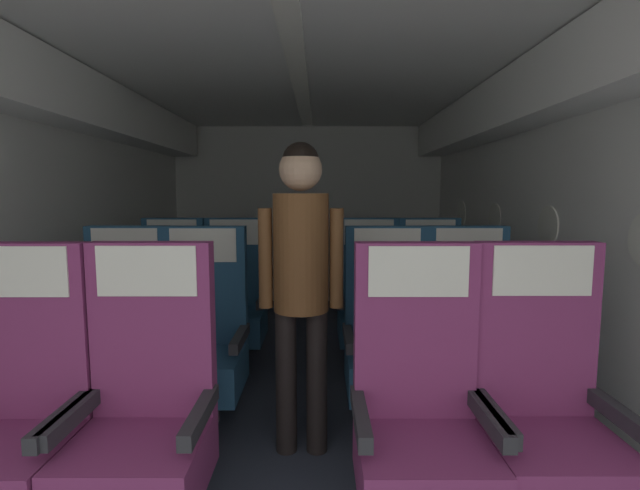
{
  "coord_description": "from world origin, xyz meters",
  "views": [
    {
      "loc": [
        0.15,
        -0.23,
        1.35
      ],
      "look_at": [
        0.14,
        2.68,
        1.03
      ],
      "focal_mm": 25.67,
      "sensor_mm": 36.0,
      "label": 1
    }
  ],
  "objects_px": {
    "flight_attendant": "(302,265)",
    "seat_b_right_window": "(389,343)",
    "seat_c_right_window": "(370,305)",
    "seat_b_left_aisle": "(203,343)",
    "seat_a_left_aisle": "(145,420)",
    "seat_b_left_window": "(124,342)",
    "seat_a_right_window": "(421,421)",
    "seat_c_left_aisle": "(235,305)",
    "seat_a_right_aisle": "(546,419)",
    "seat_c_right_aisle": "(432,305)",
    "seat_a_left_window": "(15,422)",
    "seat_c_left_window": "(172,305)",
    "seat_b_right_aisle": "(471,343)"
  },
  "relations": [
    {
      "from": "seat_c_left_window",
      "to": "seat_c_right_window",
      "type": "xyz_separation_m",
      "value": [
        1.57,
        0.01,
        0.0
      ]
    },
    {
      "from": "seat_a_left_aisle",
      "to": "seat_b_left_aisle",
      "type": "relative_size",
      "value": 1.0
    },
    {
      "from": "seat_b_right_aisle",
      "to": "seat_a_left_aisle",
      "type": "bearing_deg",
      "value": -149.39
    },
    {
      "from": "seat_c_right_window",
      "to": "seat_b_left_aisle",
      "type": "bearing_deg",
      "value": -138.91
    },
    {
      "from": "seat_b_right_aisle",
      "to": "seat_b_left_aisle",
      "type": "bearing_deg",
      "value": -179.44
    },
    {
      "from": "flight_attendant",
      "to": "seat_a_left_aisle",
      "type": "bearing_deg",
      "value": -142.1
    },
    {
      "from": "seat_a_left_window",
      "to": "seat_c_left_aisle",
      "type": "distance_m",
      "value": 1.93
    },
    {
      "from": "seat_b_right_window",
      "to": "seat_a_right_window",
      "type": "bearing_deg",
      "value": -90.84
    },
    {
      "from": "seat_c_left_window",
      "to": "seat_c_right_aisle",
      "type": "xyz_separation_m",
      "value": [
        2.05,
        -0.01,
        0.0
      ]
    },
    {
      "from": "seat_b_left_window",
      "to": "flight_attendant",
      "type": "height_order",
      "value": "flight_attendant"
    },
    {
      "from": "seat_a_left_window",
      "to": "seat_c_left_aisle",
      "type": "height_order",
      "value": "same"
    },
    {
      "from": "seat_a_right_window",
      "to": "seat_b_right_aisle",
      "type": "xyz_separation_m",
      "value": [
        0.5,
        0.94,
        0.0
      ]
    },
    {
      "from": "seat_b_right_aisle",
      "to": "seat_c_right_window",
      "type": "xyz_separation_m",
      "value": [
        -0.5,
        0.93,
        0.0
      ]
    },
    {
      "from": "seat_c_left_aisle",
      "to": "seat_c_right_aisle",
      "type": "height_order",
      "value": "same"
    },
    {
      "from": "seat_a_right_window",
      "to": "seat_c_left_window",
      "type": "bearing_deg",
      "value": 130.04
    },
    {
      "from": "seat_a_right_window",
      "to": "seat_b_right_window",
      "type": "relative_size",
      "value": 1.0
    },
    {
      "from": "seat_a_left_window",
      "to": "seat_c_right_aisle",
      "type": "relative_size",
      "value": 1.0
    },
    {
      "from": "seat_c_right_aisle",
      "to": "seat_a_right_window",
      "type": "bearing_deg",
      "value": -104.84
    },
    {
      "from": "seat_a_left_window",
      "to": "flight_attendant",
      "type": "xyz_separation_m",
      "value": [
        1.08,
        0.62,
        0.51
      ]
    },
    {
      "from": "seat_a_left_aisle",
      "to": "seat_a_left_window",
      "type": "bearing_deg",
      "value": -178.23
    },
    {
      "from": "seat_c_left_window",
      "to": "seat_c_right_window",
      "type": "height_order",
      "value": "same"
    },
    {
      "from": "seat_b_left_aisle",
      "to": "seat_c_right_window",
      "type": "relative_size",
      "value": 1.0
    },
    {
      "from": "seat_a_right_aisle",
      "to": "seat_b_right_aisle",
      "type": "relative_size",
      "value": 1.0
    },
    {
      "from": "seat_a_left_aisle",
      "to": "seat_b_left_window",
      "type": "distance_m",
      "value": 1.05
    },
    {
      "from": "seat_a_left_window",
      "to": "seat_b_left_window",
      "type": "height_order",
      "value": "same"
    },
    {
      "from": "seat_a_right_aisle",
      "to": "seat_c_right_aisle",
      "type": "distance_m",
      "value": 1.83
    },
    {
      "from": "seat_b_right_aisle",
      "to": "seat_c_right_aisle",
      "type": "xyz_separation_m",
      "value": [
        -0.01,
        0.91,
        0.0
      ]
    },
    {
      "from": "seat_a_right_window",
      "to": "seat_c_left_aisle",
      "type": "relative_size",
      "value": 1.0
    },
    {
      "from": "seat_a_left_aisle",
      "to": "seat_c_left_aisle",
      "type": "xyz_separation_m",
      "value": [
        0.0,
        1.85,
        0.0
      ]
    },
    {
      "from": "seat_a_left_window",
      "to": "seat_a_right_aisle",
      "type": "bearing_deg",
      "value": 0.66
    },
    {
      "from": "seat_b_right_window",
      "to": "seat_c_right_window",
      "type": "relative_size",
      "value": 1.0
    },
    {
      "from": "seat_b_right_window",
      "to": "seat_a_right_aisle",
      "type": "bearing_deg",
      "value": -62.15
    },
    {
      "from": "seat_a_left_window",
      "to": "seat_c_left_window",
      "type": "xyz_separation_m",
      "value": [
        0.0,
        1.86,
        0.0
      ]
    },
    {
      "from": "seat_a_left_window",
      "to": "seat_b_right_aisle",
      "type": "height_order",
      "value": "same"
    },
    {
      "from": "seat_a_left_window",
      "to": "seat_b_right_aisle",
      "type": "relative_size",
      "value": 1.0
    },
    {
      "from": "seat_a_left_aisle",
      "to": "seat_a_right_aisle",
      "type": "xyz_separation_m",
      "value": [
        1.56,
        0.01,
        0.0
      ]
    },
    {
      "from": "seat_b_left_aisle",
      "to": "seat_c_left_aisle",
      "type": "xyz_separation_m",
      "value": [
        0.01,
        0.94,
        0.0
      ]
    },
    {
      "from": "seat_a_left_window",
      "to": "seat_c_right_aisle",
      "type": "height_order",
      "value": "same"
    },
    {
      "from": "flight_attendant",
      "to": "seat_b_right_window",
      "type": "bearing_deg",
      "value": 24.02
    },
    {
      "from": "seat_c_right_window",
      "to": "seat_a_left_window",
      "type": "bearing_deg",
      "value": -129.97
    },
    {
      "from": "seat_b_left_aisle",
      "to": "seat_c_right_window",
      "type": "distance_m",
      "value": 1.43
    },
    {
      "from": "seat_c_right_window",
      "to": "flight_attendant",
      "type": "bearing_deg",
      "value": -111.27
    },
    {
      "from": "seat_a_left_window",
      "to": "seat_c_right_aisle",
      "type": "distance_m",
      "value": 2.76
    },
    {
      "from": "seat_c_right_window",
      "to": "seat_c_right_aisle",
      "type": "bearing_deg",
      "value": -2.14
    },
    {
      "from": "seat_b_right_window",
      "to": "seat_b_left_window",
      "type": "bearing_deg",
      "value": 179.53
    },
    {
      "from": "seat_b_right_window",
      "to": "seat_c_left_window",
      "type": "bearing_deg",
      "value": 149.43
    },
    {
      "from": "seat_a_left_window",
      "to": "seat_a_left_aisle",
      "type": "bearing_deg",
      "value": 1.77
    },
    {
      "from": "seat_a_right_window",
      "to": "seat_b_left_aisle",
      "type": "relative_size",
      "value": 1.0
    },
    {
      "from": "seat_c_left_window",
      "to": "flight_attendant",
      "type": "xyz_separation_m",
      "value": [
        1.08,
        -1.24,
        0.51
      ]
    },
    {
      "from": "seat_a_right_window",
      "to": "seat_a_left_window",
      "type": "bearing_deg",
      "value": -179.83
    }
  ]
}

